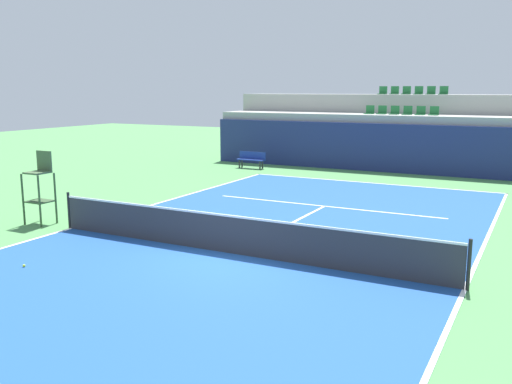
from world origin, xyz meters
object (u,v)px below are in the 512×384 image
object	(u,v)px
tennis_net	(232,234)
tennis_ball_0	(24,266)
umpire_chair	(40,185)
player_bench	(251,159)

from	to	relation	value
tennis_net	tennis_ball_0	bearing A→B (deg)	-139.49
umpire_chair	tennis_ball_0	world-z (taller)	umpire_chair
umpire_chair	player_bench	world-z (taller)	umpire_chair
umpire_chair	tennis_ball_0	bearing A→B (deg)	-46.76
umpire_chair	player_bench	xyz separation A→B (m)	(-0.06, 13.58, -0.68)
tennis_ball_0	player_bench	bearing A→B (deg)	100.39
umpire_chair	player_bench	size ratio (longest dim) A/B	1.47
tennis_ball_0	tennis_net	bearing A→B (deg)	40.51
umpire_chair	tennis_ball_0	xyz separation A→B (m)	(3.01, -3.21, -1.14)
umpire_chair	tennis_ball_0	distance (m)	4.55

